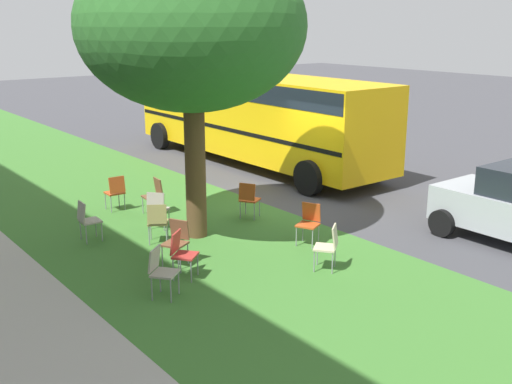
{
  "coord_description": "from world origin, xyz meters",
  "views": [
    {
      "loc": [
        -11.44,
        9.75,
        4.53
      ],
      "look_at": [
        -1.03,
        1.58,
        0.86
      ],
      "focal_mm": 43.27,
      "sensor_mm": 36.0,
      "label": 1
    }
  ],
  "objects_px": {
    "chair_4": "(116,190)",
    "chair_5": "(329,244)",
    "chair_10": "(87,218)",
    "chair_2": "(158,220)",
    "chair_8": "(157,207)",
    "school_bus": "(254,110)",
    "street_tree": "(192,27)",
    "chair_9": "(154,193)",
    "chair_0": "(309,220)",
    "chair_7": "(249,197)",
    "chair_1": "(181,251)",
    "chair_6": "(161,269)",
    "chair_3": "(177,239)"
  },
  "relations": [
    {
      "from": "chair_9",
      "to": "chair_1",
      "type": "bearing_deg",
      "value": 157.77
    },
    {
      "from": "chair_2",
      "to": "chair_7",
      "type": "bearing_deg",
      "value": -85.67
    },
    {
      "from": "chair_5",
      "to": "school_bus",
      "type": "relative_size",
      "value": 0.08
    },
    {
      "from": "chair_8",
      "to": "chair_10",
      "type": "height_order",
      "value": "same"
    },
    {
      "from": "chair_10",
      "to": "chair_1",
      "type": "bearing_deg",
      "value": -169.16
    },
    {
      "from": "chair_10",
      "to": "chair_5",
      "type": "bearing_deg",
      "value": -145.77
    },
    {
      "from": "street_tree",
      "to": "chair_5",
      "type": "xyz_separation_m",
      "value": [
        -3.16,
        -0.9,
        -3.9
      ]
    },
    {
      "from": "chair_3",
      "to": "chair_0",
      "type": "bearing_deg",
      "value": -104.92
    },
    {
      "from": "chair_8",
      "to": "chair_4",
      "type": "bearing_deg",
      "value": 3.02
    },
    {
      "from": "chair_2",
      "to": "street_tree",
      "type": "bearing_deg",
      "value": -95.2
    },
    {
      "from": "chair_9",
      "to": "school_bus",
      "type": "bearing_deg",
      "value": -61.26
    },
    {
      "from": "chair_8",
      "to": "street_tree",
      "type": "bearing_deg",
      "value": -153.29
    },
    {
      "from": "chair_9",
      "to": "school_bus",
      "type": "distance_m",
      "value": 6.23
    },
    {
      "from": "chair_7",
      "to": "chair_0",
      "type": "bearing_deg",
      "value": 178.06
    },
    {
      "from": "chair_0",
      "to": "chair_3",
      "type": "relative_size",
      "value": 1.0
    },
    {
      "from": "chair_8",
      "to": "chair_7",
      "type": "bearing_deg",
      "value": -106.77
    },
    {
      "from": "chair_6",
      "to": "chair_9",
      "type": "bearing_deg",
      "value": -27.83
    },
    {
      "from": "chair_1",
      "to": "chair_9",
      "type": "relative_size",
      "value": 1.0
    },
    {
      "from": "street_tree",
      "to": "chair_9",
      "type": "relative_size",
      "value": 6.99
    },
    {
      "from": "chair_3",
      "to": "street_tree",
      "type": "bearing_deg",
      "value": -45.93
    },
    {
      "from": "street_tree",
      "to": "chair_1",
      "type": "bearing_deg",
      "value": 140.33
    },
    {
      "from": "chair_0",
      "to": "chair_1",
      "type": "height_order",
      "value": "same"
    },
    {
      "from": "chair_5",
      "to": "chair_10",
      "type": "relative_size",
      "value": 1.0
    },
    {
      "from": "street_tree",
      "to": "chair_1",
      "type": "height_order",
      "value": "street_tree"
    },
    {
      "from": "chair_1",
      "to": "chair_7",
      "type": "distance_m",
      "value": 3.72
    },
    {
      "from": "chair_0",
      "to": "chair_1",
      "type": "relative_size",
      "value": 1.0
    },
    {
      "from": "chair_1",
      "to": "chair_7",
      "type": "bearing_deg",
      "value": -56.62
    },
    {
      "from": "chair_0",
      "to": "chair_1",
      "type": "bearing_deg",
      "value": 87.6
    },
    {
      "from": "street_tree",
      "to": "chair_5",
      "type": "relative_size",
      "value": 6.99
    },
    {
      "from": "chair_4",
      "to": "chair_5",
      "type": "distance_m",
      "value": 6.14
    },
    {
      "from": "chair_4",
      "to": "school_bus",
      "type": "xyz_separation_m",
      "value": [
        2.1,
        -5.97,
        1.24
      ]
    },
    {
      "from": "chair_10",
      "to": "chair_7",
      "type": "bearing_deg",
      "value": -103.12
    },
    {
      "from": "chair_6",
      "to": "street_tree",
      "type": "bearing_deg",
      "value": -43.86
    },
    {
      "from": "chair_5",
      "to": "chair_9",
      "type": "bearing_deg",
      "value": 9.25
    },
    {
      "from": "chair_7",
      "to": "school_bus",
      "type": "xyz_separation_m",
      "value": [
        4.63,
        -3.78,
        1.24
      ]
    },
    {
      "from": "chair_5",
      "to": "chair_8",
      "type": "relative_size",
      "value": 1.0
    },
    {
      "from": "chair_4",
      "to": "chair_6",
      "type": "xyz_separation_m",
      "value": [
        -5.07,
        1.62,
        0.0
      ]
    },
    {
      "from": "chair_0",
      "to": "chair_9",
      "type": "height_order",
      "value": "same"
    },
    {
      "from": "chair_10",
      "to": "chair_2",
      "type": "bearing_deg",
      "value": -133.26
    },
    {
      "from": "chair_9",
      "to": "chair_3",
      "type": "bearing_deg",
      "value": 158.09
    },
    {
      "from": "chair_0",
      "to": "chair_2",
      "type": "relative_size",
      "value": 1.0
    },
    {
      "from": "chair_4",
      "to": "chair_7",
      "type": "xyz_separation_m",
      "value": [
        -2.53,
        -2.19,
        0.0
      ]
    },
    {
      "from": "chair_3",
      "to": "chair_10",
      "type": "xyz_separation_m",
      "value": [
        2.29,
        0.82,
        0.0
      ]
    },
    {
      "from": "chair_7",
      "to": "chair_8",
      "type": "relative_size",
      "value": 1.0
    },
    {
      "from": "street_tree",
      "to": "chair_6",
      "type": "height_order",
      "value": "street_tree"
    },
    {
      "from": "chair_1",
      "to": "chair_0",
      "type": "bearing_deg",
      "value": -92.4
    },
    {
      "from": "chair_8",
      "to": "chair_0",
      "type": "bearing_deg",
      "value": -144.23
    },
    {
      "from": "street_tree",
      "to": "chair_4",
      "type": "relative_size",
      "value": 6.99
    },
    {
      "from": "street_tree",
      "to": "chair_5",
      "type": "distance_m",
      "value": 5.1
    },
    {
      "from": "street_tree",
      "to": "chair_3",
      "type": "bearing_deg",
      "value": 134.07
    }
  ]
}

